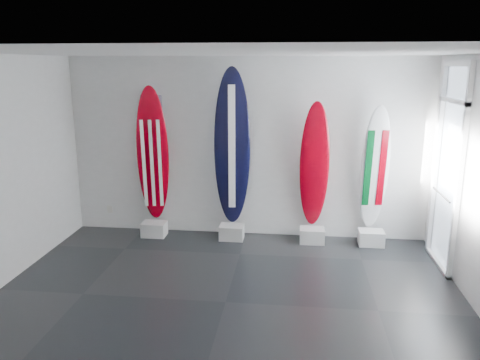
# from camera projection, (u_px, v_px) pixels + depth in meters

# --- Properties ---
(floor) EXTENTS (6.00, 6.00, 0.00)m
(floor) POSITION_uv_depth(u_px,v_px,m) (226.00, 302.00, 5.91)
(floor) COLOR black
(floor) RESTS_ON ground
(ceiling) EXTENTS (6.00, 6.00, 0.00)m
(ceiling) POSITION_uv_depth(u_px,v_px,m) (224.00, 52.00, 5.20)
(ceiling) COLOR white
(ceiling) RESTS_ON wall_back
(wall_back) EXTENTS (6.00, 0.00, 6.00)m
(wall_back) POSITION_uv_depth(u_px,v_px,m) (247.00, 148.00, 7.97)
(wall_back) COLOR silver
(wall_back) RESTS_ON ground
(wall_front) EXTENTS (6.00, 0.00, 6.00)m
(wall_front) POSITION_uv_depth(u_px,v_px,m) (169.00, 279.00, 3.14)
(wall_front) COLOR silver
(wall_front) RESTS_ON ground
(display_block_usa) EXTENTS (0.40, 0.30, 0.24)m
(display_block_usa) POSITION_uv_depth(u_px,v_px,m) (154.00, 229.00, 8.16)
(display_block_usa) COLOR silver
(display_block_usa) RESTS_ON floor
(surfboard_usa) EXTENTS (0.59, 0.48, 2.32)m
(surfboard_usa) POSITION_uv_depth(u_px,v_px,m) (153.00, 155.00, 7.96)
(surfboard_usa) COLOR #9C000F
(surfboard_usa) RESTS_ON display_block_usa
(display_block_navy) EXTENTS (0.40, 0.30, 0.24)m
(display_block_navy) POSITION_uv_depth(u_px,v_px,m) (232.00, 232.00, 8.01)
(display_block_navy) COLOR silver
(display_block_navy) RESTS_ON floor
(surfboard_navy) EXTENTS (0.61, 0.29, 2.61)m
(surfboard_navy) POSITION_uv_depth(u_px,v_px,m) (232.00, 148.00, 7.77)
(surfboard_navy) COLOR black
(surfboard_navy) RESTS_ON display_block_navy
(display_block_swiss) EXTENTS (0.40, 0.30, 0.24)m
(display_block_swiss) POSITION_uv_depth(u_px,v_px,m) (312.00, 235.00, 7.86)
(display_block_swiss) COLOR silver
(display_block_swiss) RESTS_ON floor
(surfboard_swiss) EXTENTS (0.48, 0.34, 2.09)m
(surfboard_swiss) POSITION_uv_depth(u_px,v_px,m) (314.00, 165.00, 7.68)
(surfboard_swiss) COLOR #9C000F
(surfboard_swiss) RESTS_ON display_block_swiss
(display_block_italy) EXTENTS (0.40, 0.30, 0.24)m
(display_block_italy) POSITION_uv_depth(u_px,v_px,m) (371.00, 238.00, 7.75)
(display_block_italy) COLOR silver
(display_block_italy) RESTS_ON floor
(surfboard_italy) EXTENTS (0.49, 0.34, 2.04)m
(surfboard_italy) POSITION_uv_depth(u_px,v_px,m) (375.00, 168.00, 7.58)
(surfboard_italy) COLOR white
(surfboard_italy) RESTS_ON display_block_italy
(wall_outlet) EXTENTS (0.09, 0.02, 0.13)m
(wall_outlet) POSITION_uv_depth(u_px,v_px,m) (110.00, 209.00, 8.50)
(wall_outlet) COLOR silver
(wall_outlet) RESTS_ON wall_back
(glass_door) EXTENTS (0.12, 1.16, 2.85)m
(glass_door) POSITION_uv_depth(u_px,v_px,m) (448.00, 169.00, 6.73)
(glass_door) COLOR white
(glass_door) RESTS_ON floor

